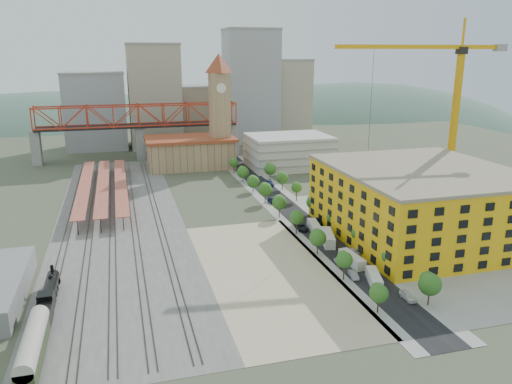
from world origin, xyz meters
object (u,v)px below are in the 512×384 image
object	(u,v)px
site_trailer_b	(352,259)
coach	(33,347)
site_trailer_a	(374,279)
site_trailer_c	(328,238)
construction_building	(421,202)
clock_tower	(220,100)
tower_crane	(446,93)
locomotive	(48,296)
car_0	(339,262)
site_trailer_d	(314,227)

from	to	relation	value
site_trailer_b	coach	bearing A→B (deg)	-165.79
site_trailer_a	site_trailer_c	world-z (taller)	site_trailer_c
construction_building	site_trailer_b	distance (m)	30.11
construction_building	clock_tower	bearing A→B (deg)	108.78
clock_tower	site_trailer_a	size ratio (longest dim) A/B	6.08
tower_crane	site_trailer_c	distance (m)	64.01
locomotive	coach	xyz separation A→B (m)	(0.00, -19.73, 1.00)
site_trailer_a	site_trailer_b	size ratio (longest dim) A/B	0.96
car_0	clock_tower	bearing A→B (deg)	94.32
site_trailer_a	site_trailer_d	xyz separation A→B (m)	(0.00, 34.03, 0.06)
site_trailer_a	site_trailer_d	distance (m)	34.03
tower_crane	construction_building	bearing A→B (deg)	-132.35
locomotive	car_0	xyz separation A→B (m)	(63.00, 2.70, -1.34)
site_trailer_a	car_0	size ratio (longest dim) A/B	2.14
construction_building	tower_crane	xyz separation A→B (m)	(22.58, 24.77, 26.46)
locomotive	car_0	bearing A→B (deg)	2.45
site_trailer_c	car_0	bearing A→B (deg)	-86.34
tower_crane	site_trailer_b	distance (m)	70.51
construction_building	coach	bearing A→B (deg)	-159.23
construction_building	coach	xyz separation A→B (m)	(-92.00, -34.90, -6.39)
clock_tower	tower_crane	world-z (taller)	tower_crane
tower_crane	site_trailer_b	world-z (taller)	tower_crane
construction_building	locomotive	bearing A→B (deg)	-170.64
site_trailer_b	car_0	bearing A→B (deg)	169.59
coach	tower_crane	bearing A→B (deg)	27.51
tower_crane	site_trailer_a	world-z (taller)	tower_crane
coach	car_0	world-z (taller)	coach
site_trailer_c	site_trailer_a	bearing A→B (deg)	-74.09
clock_tower	site_trailer_c	distance (m)	102.68
tower_crane	car_0	xyz separation A→B (m)	(-51.58, -37.24, -35.19)
tower_crane	site_trailer_a	distance (m)	76.71
clock_tower	tower_crane	bearing A→B (deg)	-53.06
tower_crane	site_trailer_d	distance (m)	61.31
coach	site_trailer_c	bearing A→B (deg)	28.77
site_trailer_d	locomotive	bearing A→B (deg)	-149.00
locomotive	site_trailer_a	xyz separation A→B (m)	(66.00, -8.24, -0.86)
clock_tower	site_trailer_a	world-z (taller)	clock_tower
clock_tower	site_trailer_d	world-z (taller)	clock_tower
tower_crane	car_0	bearing A→B (deg)	-144.17
car_0	site_trailer_c	bearing A→B (deg)	79.52
construction_building	site_trailer_a	world-z (taller)	construction_building
clock_tower	site_trailer_a	distance (m)	126.69
locomotive	coach	distance (m)	19.75
coach	site_trailer_d	bearing A→B (deg)	34.59
clock_tower	coach	xyz separation A→B (m)	(-58.00, -134.89, -25.67)
site_trailer_b	car_0	xyz separation A→B (m)	(-3.00, 0.32, -0.54)
locomotive	car_0	size ratio (longest dim) A/B	5.42
clock_tower	construction_building	bearing A→B (deg)	-71.22
site_trailer_c	site_trailer_d	distance (m)	9.29
clock_tower	car_0	bearing A→B (deg)	-87.45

